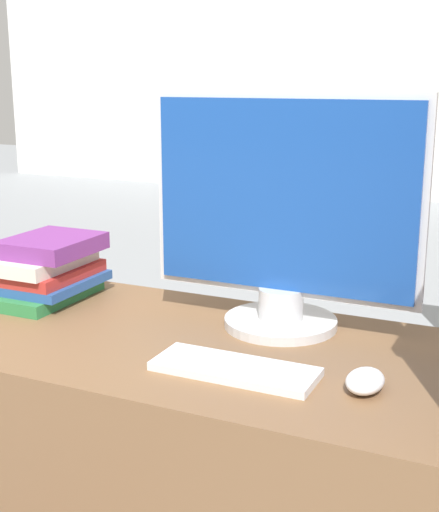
{
  "coord_description": "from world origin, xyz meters",
  "views": [
    {
      "loc": [
        0.62,
        -0.94,
        1.28
      ],
      "look_at": [
        0.06,
        0.27,
        0.95
      ],
      "focal_mm": 50.0,
      "sensor_mm": 36.0,
      "label": 1
    }
  ],
  "objects_px": {
    "monitor": "(283,217)",
    "mouse": "(365,381)",
    "book_stack": "(49,269)",
    "keyboard": "(235,369)"
  },
  "relations": [
    {
      "from": "monitor",
      "to": "mouse",
      "type": "relative_size",
      "value": 5.97
    },
    {
      "from": "mouse",
      "to": "book_stack",
      "type": "distance_m",
      "value": 0.86
    },
    {
      "from": "book_stack",
      "to": "mouse",
      "type": "bearing_deg",
      "value": -13.51
    },
    {
      "from": "monitor",
      "to": "mouse",
      "type": "bearing_deg",
      "value": -45.19
    },
    {
      "from": "monitor",
      "to": "keyboard",
      "type": "xyz_separation_m",
      "value": [
        0.01,
        -0.28,
        -0.24
      ]
    },
    {
      "from": "monitor",
      "to": "keyboard",
      "type": "distance_m",
      "value": 0.36
    },
    {
      "from": "monitor",
      "to": "mouse",
      "type": "height_order",
      "value": "monitor"
    },
    {
      "from": "monitor",
      "to": "keyboard",
      "type": "bearing_deg",
      "value": -87.71
    },
    {
      "from": "mouse",
      "to": "book_stack",
      "type": "relative_size",
      "value": 0.36
    },
    {
      "from": "mouse",
      "to": "book_stack",
      "type": "bearing_deg",
      "value": 166.49
    }
  ]
}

